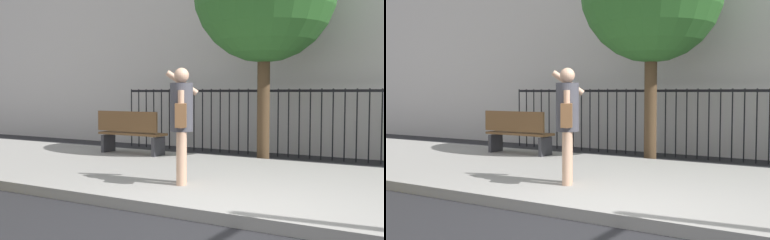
% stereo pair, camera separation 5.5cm
% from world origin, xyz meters
% --- Properties ---
extents(ground_plane, '(60.00, 60.00, 0.00)m').
position_xyz_m(ground_plane, '(0.00, 0.00, 0.00)').
color(ground_plane, black).
extents(sidewalk, '(28.00, 4.40, 0.15)m').
position_xyz_m(sidewalk, '(0.00, 2.20, 0.07)').
color(sidewalk, gray).
rests_on(sidewalk, ground).
extents(iron_fence, '(12.03, 0.04, 1.60)m').
position_xyz_m(iron_fence, '(0.00, 5.90, 1.02)').
color(iron_fence, black).
rests_on(iron_fence, ground).
extents(pedestrian_on_phone, '(0.61, 0.72, 1.73)m').
position_xyz_m(pedestrian_on_phone, '(-1.38, 1.21, 1.16)').
color(pedestrian_on_phone, tan).
rests_on(pedestrian_on_phone, sidewalk).
extents(street_bench, '(1.60, 0.45, 0.95)m').
position_xyz_m(street_bench, '(-4.20, 3.56, 0.65)').
color(street_bench, brown).
rests_on(street_bench, sidewalk).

